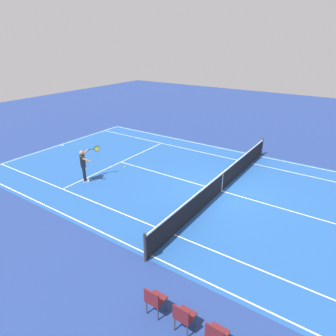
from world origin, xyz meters
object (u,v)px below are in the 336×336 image
at_px(tennis_net, 222,182).
at_px(tennis_ball, 125,167).
at_px(tennis_player_near, 84,164).
at_px(spectator_chair_1, 183,316).
at_px(spectator_chair_2, 154,299).
at_px(spectator_chair_0, 216,335).

xyz_separation_m(tennis_net, tennis_ball, (5.69, 0.47, -0.46)).
height_order(tennis_player_near, tennis_ball, tennis_player_near).
height_order(tennis_player_near, spectator_chair_1, tennis_player_near).
bearing_deg(tennis_net, spectator_chair_1, 107.64).
xyz_separation_m(tennis_player_near, spectator_chair_1, (-8.46, 4.38, -0.41)).
relative_size(tennis_player_near, tennis_ball, 25.71).
distance_m(tennis_player_near, spectator_chair_2, 8.78).
height_order(tennis_player_near, spectator_chair_0, tennis_player_near).
xyz_separation_m(spectator_chair_0, spectator_chair_1, (0.86, 0.00, 0.00)).
height_order(tennis_ball, spectator_chair_1, spectator_chair_1).
height_order(tennis_player_near, spectator_chair_2, tennis_player_near).
relative_size(tennis_net, spectator_chair_1, 13.30).
xyz_separation_m(tennis_ball, spectator_chair_0, (-8.85, 6.78, 0.49)).
relative_size(tennis_net, spectator_chair_0, 13.30).
bearing_deg(spectator_chair_2, tennis_ball, -43.58).
bearing_deg(spectator_chair_2, tennis_player_near, -29.95).
relative_size(tennis_net, tennis_player_near, 6.89).
relative_size(tennis_ball, spectator_chair_0, 0.08).
relative_size(spectator_chair_0, spectator_chair_2, 1.00).
relative_size(spectator_chair_1, spectator_chair_2, 1.00).
xyz_separation_m(tennis_ball, spectator_chair_2, (-7.13, 6.78, 0.49)).
bearing_deg(tennis_net, tennis_ball, 4.72).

